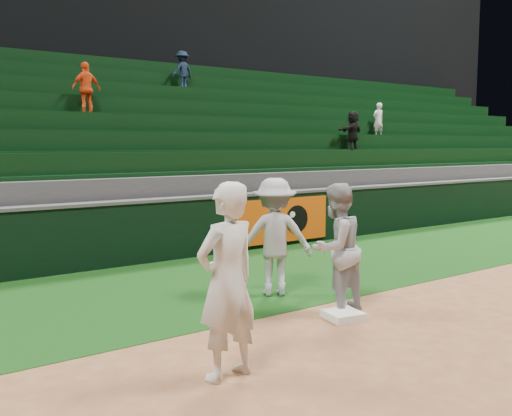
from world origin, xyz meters
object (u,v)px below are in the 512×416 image
at_px(first_base, 343,315).
at_px(base_coach, 274,237).
at_px(baserunner, 336,248).
at_px(first_baseman, 227,281).

height_order(first_base, base_coach, base_coach).
height_order(first_base, baserunner, baserunner).
distance_m(baserunner, base_coach, 1.22).
bearing_deg(base_coach, first_base, 119.15).
xyz_separation_m(first_base, base_coach, (-0.00, 1.50, 0.86)).
distance_m(first_base, first_baseman, 2.58).
relative_size(first_baseman, base_coach, 1.09).
bearing_deg(first_base, first_baseman, -162.47).
xyz_separation_m(first_baseman, baserunner, (2.43, 1.02, -0.08)).
bearing_deg(first_baseman, first_base, -171.19).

